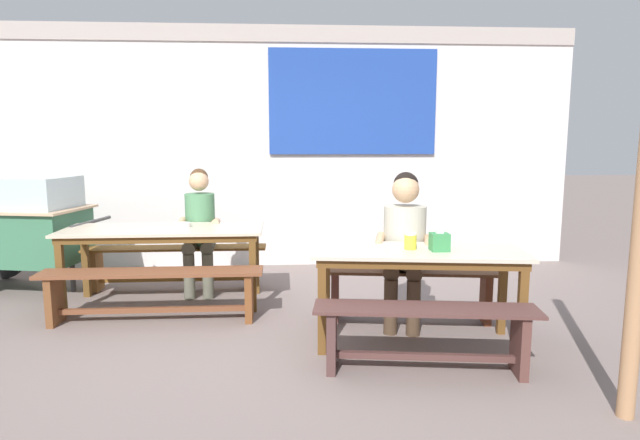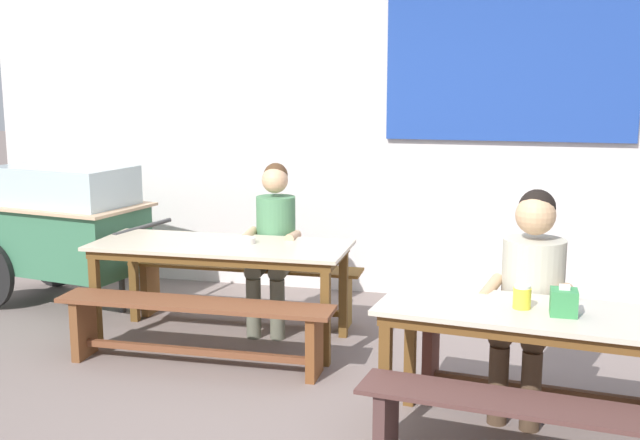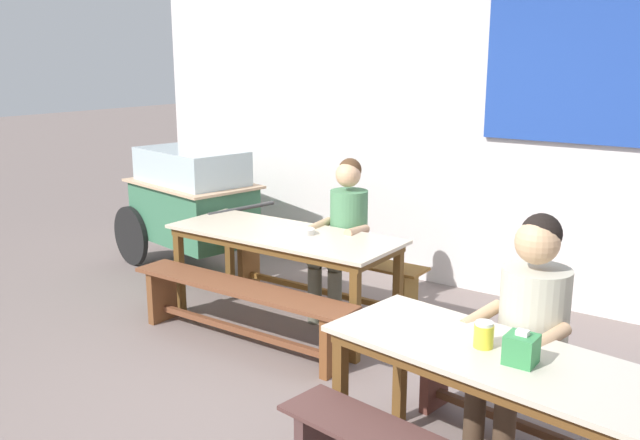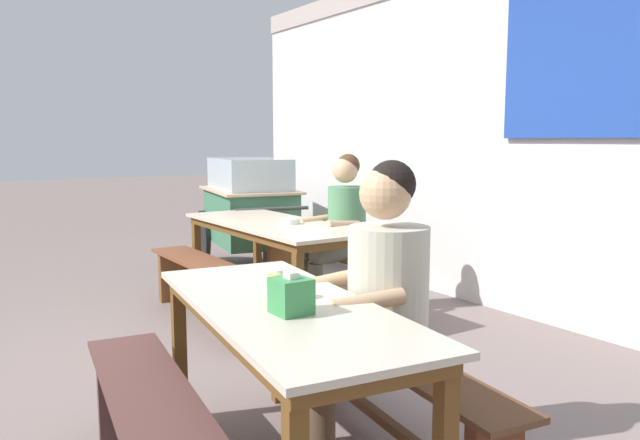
% 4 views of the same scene
% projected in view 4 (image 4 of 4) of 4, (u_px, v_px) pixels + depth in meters
% --- Properties ---
extents(ground_plane, '(40.00, 40.00, 0.00)m').
position_uv_depth(ground_plane, '(204.00, 376.00, 3.60)').
color(ground_plane, slate).
extents(backdrop_wall, '(7.50, 0.23, 2.91)m').
position_uv_depth(backdrop_wall, '(515.00, 120.00, 4.80)').
color(backdrop_wall, silver).
rests_on(backdrop_wall, ground_plane).
extents(dining_table_far, '(1.85, 0.74, 0.73)m').
position_uv_depth(dining_table_far, '(274.00, 231.00, 4.82)').
color(dining_table_far, beige).
rests_on(dining_table_far, ground_plane).
extents(dining_table_near, '(1.64, 0.83, 0.73)m').
position_uv_depth(dining_table_near, '(284.00, 323.00, 2.43)').
color(dining_table_near, beige).
rests_on(dining_table_near, ground_plane).
extents(bench_far_back, '(1.87, 0.30, 0.45)m').
position_uv_depth(bench_far_back, '(328.00, 269.00, 5.16)').
color(bench_far_back, brown).
rests_on(bench_far_back, ground_plane).
extents(bench_far_front, '(1.88, 0.32, 0.45)m').
position_uv_depth(bench_far_front, '(214.00, 283.00, 4.58)').
color(bench_far_front, brown).
rests_on(bench_far_front, ground_plane).
extents(bench_near_back, '(1.55, 0.45, 0.45)m').
position_uv_depth(bench_near_back, '(394.00, 386.00, 2.70)').
color(bench_near_back, brown).
rests_on(bench_near_back, ground_plane).
extents(bench_near_front, '(1.51, 0.49, 0.45)m').
position_uv_depth(bench_near_front, '(153.00, 436.00, 2.25)').
color(bench_near_front, '#50312D').
rests_on(bench_near_front, ground_plane).
extents(food_cart, '(1.77, 1.08, 1.18)m').
position_uv_depth(food_cart, '(249.00, 204.00, 6.48)').
color(food_cart, '#3B7553').
rests_on(food_cart, ground_plane).
extents(person_center_facing, '(0.43, 0.59, 1.26)m').
position_uv_depth(person_center_facing, '(339.00, 225.00, 4.84)').
color(person_center_facing, '#676755').
rests_on(person_center_facing, ground_plane).
extents(person_right_near_table, '(0.53, 0.58, 1.29)m').
position_uv_depth(person_right_near_table, '(376.00, 285.00, 2.67)').
color(person_right_near_table, '#4E3828').
rests_on(person_right_near_table, ground_plane).
extents(tissue_box, '(0.13, 0.13, 0.16)m').
position_uv_depth(tissue_box, '(291.00, 295.00, 2.26)').
color(tissue_box, '#388A4B').
rests_on(tissue_box, dining_table_near).
extents(condiment_jar, '(0.09, 0.09, 0.13)m').
position_uv_depth(condiment_jar, '(280.00, 284.00, 2.47)').
color(condiment_jar, yellow).
rests_on(condiment_jar, dining_table_near).
extents(soup_bowl, '(0.15, 0.15, 0.04)m').
position_uv_depth(soup_bowl, '(290.00, 221.00, 4.70)').
color(soup_bowl, silver).
rests_on(soup_bowl, dining_table_far).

